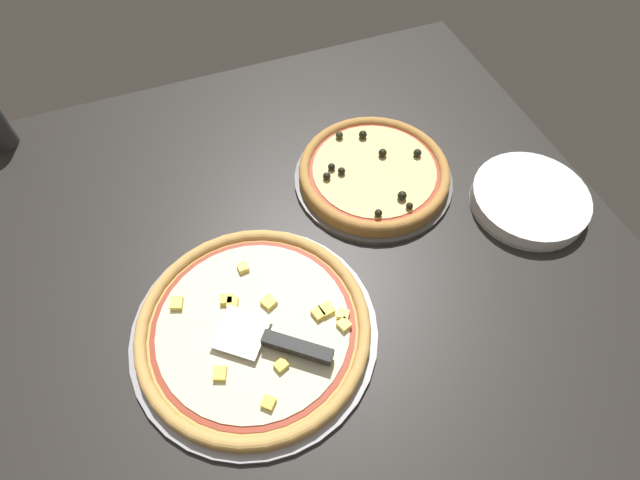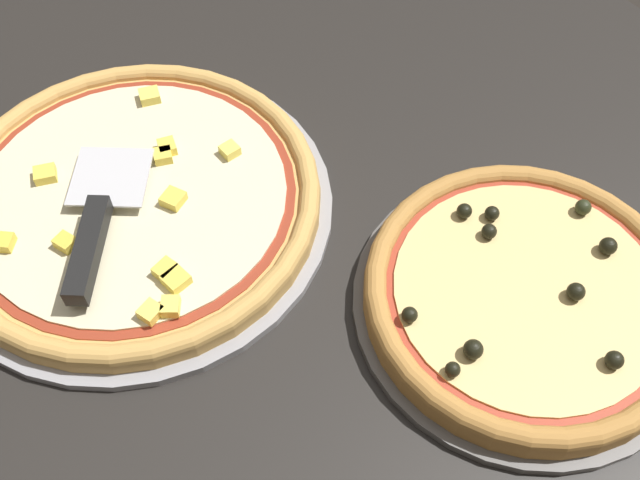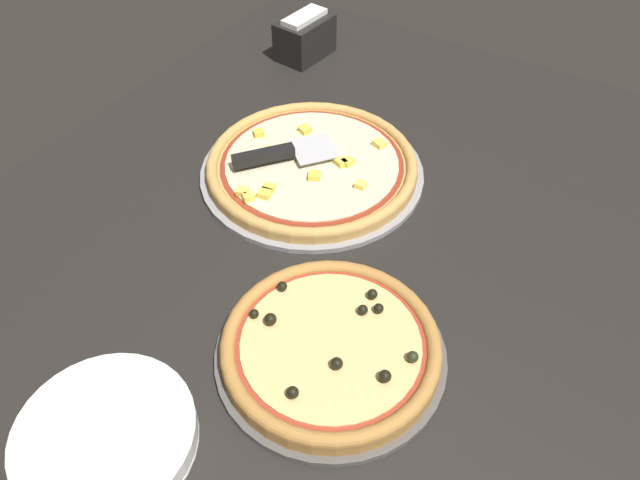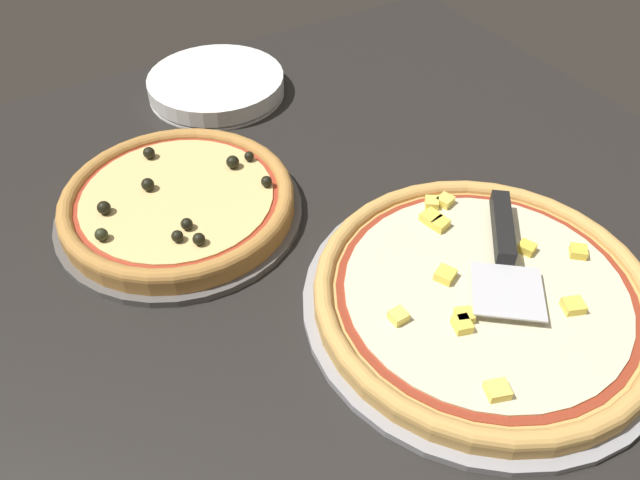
# 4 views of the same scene
# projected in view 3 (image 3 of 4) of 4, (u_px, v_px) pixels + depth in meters

# --- Properties ---
(ground_plane) EXTENTS (1.38, 1.22, 0.04)m
(ground_plane) POSITION_uv_depth(u_px,v_px,m) (342.00, 221.00, 1.13)
(ground_plane) COLOR black
(pizza_pan_front) EXTENTS (0.43, 0.43, 0.01)m
(pizza_pan_front) POSITION_uv_depth(u_px,v_px,m) (312.00, 172.00, 1.19)
(pizza_pan_front) COLOR #939399
(pizza_pan_front) RESTS_ON ground_plane
(pizza_front) EXTENTS (0.40, 0.40, 0.03)m
(pizza_front) POSITION_uv_depth(u_px,v_px,m) (312.00, 165.00, 1.18)
(pizza_front) COLOR tan
(pizza_front) RESTS_ON pizza_pan_front
(pizza_pan_back) EXTENTS (0.33, 0.33, 0.01)m
(pizza_pan_back) POSITION_uv_depth(u_px,v_px,m) (331.00, 354.00, 0.90)
(pizza_pan_back) COLOR #565451
(pizza_pan_back) RESTS_ON ground_plane
(pizza_back) EXTENTS (0.31, 0.31, 0.04)m
(pizza_back) POSITION_uv_depth(u_px,v_px,m) (331.00, 346.00, 0.88)
(pizza_back) COLOR #B77F3D
(pizza_back) RESTS_ON pizza_pan_back
(serving_spatula) EXTENTS (0.19, 0.16, 0.02)m
(serving_spatula) POSITION_uv_depth(u_px,v_px,m) (275.00, 154.00, 1.16)
(serving_spatula) COLOR silver
(serving_spatula) RESTS_ON pizza_front
(plate_stack) EXTENTS (0.23, 0.23, 0.04)m
(plate_stack) POSITION_uv_depth(u_px,v_px,m) (106.00, 437.00, 0.80)
(plate_stack) COLOR white
(plate_stack) RESTS_ON ground_plane
(napkin_holder) EXTENTS (0.14, 0.10, 0.10)m
(napkin_holder) POSITION_uv_depth(u_px,v_px,m) (305.00, 37.00, 1.48)
(napkin_holder) COLOR black
(napkin_holder) RESTS_ON ground_plane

